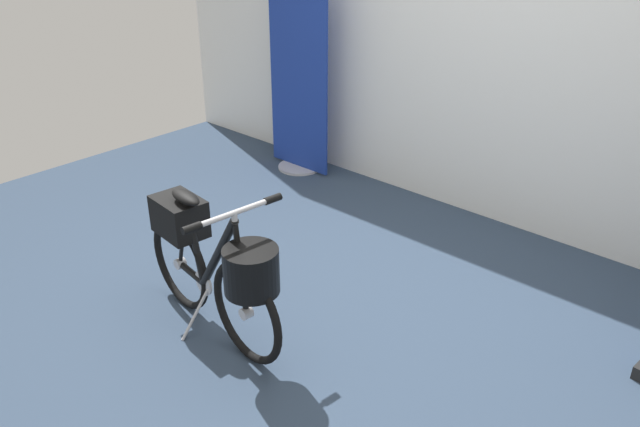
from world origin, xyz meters
TOP-DOWN VIEW (x-y plane):
  - ground_plane at (0.00, 0.00)m, footprint 6.23×6.23m
  - back_wall at (0.00, 1.80)m, footprint 6.23×0.10m
  - floor_banner_stand at (-1.59, 1.51)m, footprint 0.60×0.36m
  - folding_bike_foreground at (-0.34, -0.40)m, footprint 1.15×0.53m

SIDE VIEW (x-z plane):
  - ground_plane at x=0.00m, z-range 0.00..0.00m
  - folding_bike_foreground at x=-0.34m, z-range 0.02..0.83m
  - floor_banner_stand at x=-1.59m, z-range -0.09..1.45m
  - back_wall at x=0.00m, z-range 0.00..2.87m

